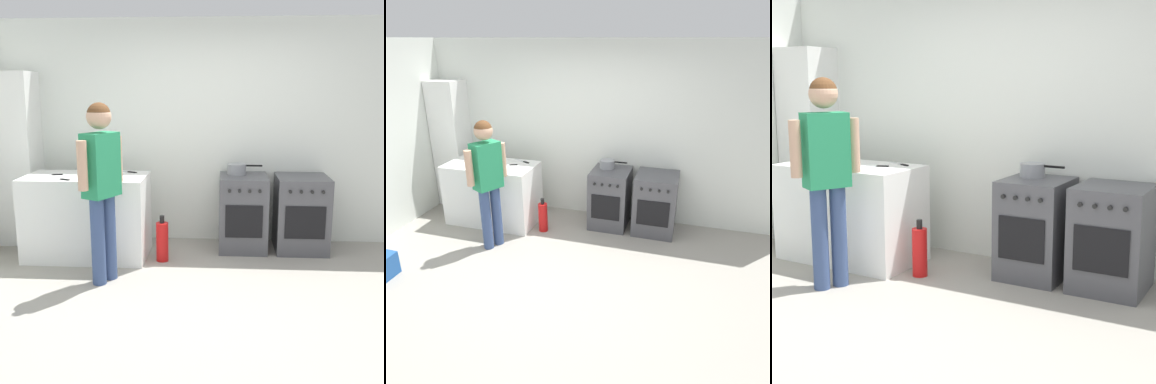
# 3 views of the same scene
# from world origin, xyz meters

# --- Properties ---
(ground_plane) EXTENTS (8.00, 8.00, 0.00)m
(ground_plane) POSITION_xyz_m (0.00, 0.00, 0.00)
(ground_plane) COLOR gray
(back_wall) EXTENTS (6.00, 0.10, 2.60)m
(back_wall) POSITION_xyz_m (0.00, 1.95, 1.30)
(back_wall) COLOR silver
(back_wall) RESTS_ON ground
(counter_unit) EXTENTS (1.30, 0.70, 0.90)m
(counter_unit) POSITION_xyz_m (-1.35, 1.20, 0.45)
(counter_unit) COLOR white
(counter_unit) RESTS_ON ground
(oven_left) EXTENTS (0.54, 0.62, 0.85)m
(oven_left) POSITION_xyz_m (0.35, 1.58, 0.43)
(oven_left) COLOR #4C4C51
(oven_left) RESTS_ON ground
(oven_right) EXTENTS (0.57, 0.62, 0.85)m
(oven_right) POSITION_xyz_m (1.01, 1.58, 0.43)
(oven_right) COLOR #4C4C51
(oven_right) RESTS_ON ground
(pot) EXTENTS (0.40, 0.22, 0.12)m
(pot) POSITION_xyz_m (0.27, 1.67, 0.91)
(pot) COLOR gray
(pot) RESTS_ON oven_left
(knife_paring) EXTENTS (0.20, 0.12, 0.01)m
(knife_paring) POSITION_xyz_m (-1.51, 0.95, 0.91)
(knife_paring) COLOR silver
(knife_paring) RESTS_ON counter_unit
(knife_utility) EXTENTS (0.25, 0.09, 0.01)m
(knife_utility) POSITION_xyz_m (-1.72, 1.20, 0.90)
(knife_utility) COLOR silver
(knife_utility) RESTS_ON counter_unit
(knife_chef) EXTENTS (0.29, 0.16, 0.01)m
(knife_chef) POSITION_xyz_m (-0.96, 1.45, 0.90)
(knife_chef) COLOR silver
(knife_chef) RESTS_ON counter_unit
(knife_bread) EXTENTS (0.34, 0.16, 0.01)m
(knife_bread) POSITION_xyz_m (-1.11, 1.21, 0.90)
(knife_bread) COLOR silver
(knife_bread) RESTS_ON counter_unit
(person) EXTENTS (0.33, 0.52, 1.69)m
(person) POSITION_xyz_m (-1.00, 0.51, 1.02)
(person) COLOR #384C7A
(person) RESTS_ON ground
(fire_extinguisher) EXTENTS (0.13, 0.13, 0.50)m
(fire_extinguisher) POSITION_xyz_m (-0.52, 1.10, 0.22)
(fire_extinguisher) COLOR red
(fire_extinguisher) RESTS_ON ground
(larder_cabinet) EXTENTS (0.48, 0.44, 2.00)m
(larder_cabinet) POSITION_xyz_m (-2.30, 1.68, 1.00)
(larder_cabinet) COLOR white
(larder_cabinet) RESTS_ON ground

